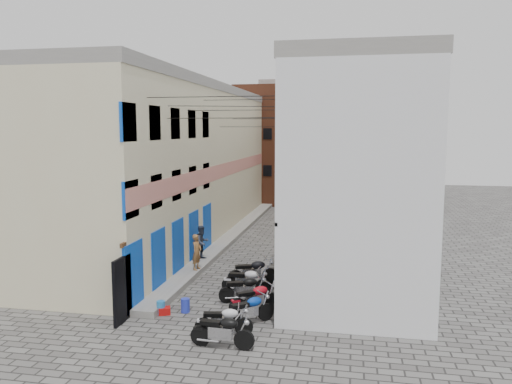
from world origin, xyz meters
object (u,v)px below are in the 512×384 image
Objects in this scene: motorcycle_d at (255,297)px; red_crate at (164,311)px; person_a at (197,252)px; water_jug_near at (161,308)px; motorcycle_b at (224,319)px; motorcycle_g at (253,271)px; motorcycle_e at (244,288)px; motorcycle_a at (222,329)px; motorcycle_f at (246,280)px; motorcycle_c at (249,308)px; water_jug_far at (185,305)px; person_b at (202,242)px.

motorcycle_d is 4.81× the size of red_crate.
water_jug_near is at bearing -166.75° from person_a.
motorcycle_b is 0.87× the size of motorcycle_g.
motorcycle_e is at bearing 168.55° from motorcycle_b.
red_crate is at bearing -126.67° from motorcycle_a.
motorcycle_d reaches higher than motorcycle_e.
motorcycle_f reaches higher than water_jug_near.
motorcycle_g is at bearing -174.22° from motorcycle_a.
motorcycle_e reaches higher than motorcycle_c.
motorcycle_d is 0.92× the size of motorcycle_g.
water_jug_far is at bearing -144.54° from motorcycle_b.
motorcycle_f is 4.24× the size of water_jug_near.
motorcycle_d reaches higher than motorcycle_b.
motorcycle_g is 1.34× the size of person_a.
person_b reaches higher than motorcycle_c.
red_crate is (-3.04, -0.78, -0.43)m from motorcycle_d.
motorcycle_f is 1.13m from motorcycle_g.
red_crate is (-2.47, 1.35, -0.40)m from motorcycle_b.
motorcycle_a is 3.25m from water_jug_far.
water_jug_near is 0.96× the size of water_jug_far.
red_crate is (0.34, -4.74, -0.91)m from person_a.
water_jug_far is 1.21× the size of red_crate.
motorcycle_e is (-0.19, 3.93, -0.01)m from motorcycle_a.
motorcycle_f is at bearing -173.22° from motorcycle_a.
motorcycle_a is 9.29m from person_b.
motorcycle_c is 6.09m from person_a.
motorcycle_d is at bearing 22.76° from motorcycle_f.
motorcycle_f is (-0.74, 2.97, 0.03)m from motorcycle_c.
motorcycle_a is 1.04× the size of motorcycle_c.
motorcycle_a is at bearing -15.69° from motorcycle_e.
water_jug_far is (-1.68, -2.33, -0.33)m from motorcycle_f.
motorcycle_f reaches higher than motorcycle_c.
motorcycle_b is at bearing -144.48° from person_a.
motorcycle_b is at bearing -165.21° from motorcycle_a.
motorcycle_c is at bearing -35.52° from motorcycle_d.
motorcycle_d is 3.99× the size of water_jug_far.
person_b is at bearing -154.71° from motorcycle_g.
water_jug_far is (1.27, -6.14, -0.81)m from person_b.
motorcycle_a reaches higher than water_jug_far.
water_jug_near is (-2.45, -2.68, -0.34)m from motorcycle_f.
motorcycle_b is 3.92× the size of water_jug_near.
motorcycle_b is at bearing -27.41° from water_jug_near.
motorcycle_f is 2.89m from water_jug_far.
water_jug_near is at bearing -155.69° from water_jug_far.
motorcycle_e is 0.95m from motorcycle_f.
motorcycle_d is at bearing 10.18° from water_jug_far.
motorcycle_b is 2.51m from water_jug_far.
motorcycle_g is 4.52× the size of water_jug_near.
water_jug_far is (-2.01, 2.54, -0.32)m from motorcycle_a.
motorcycle_d is 3.17m from red_crate.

